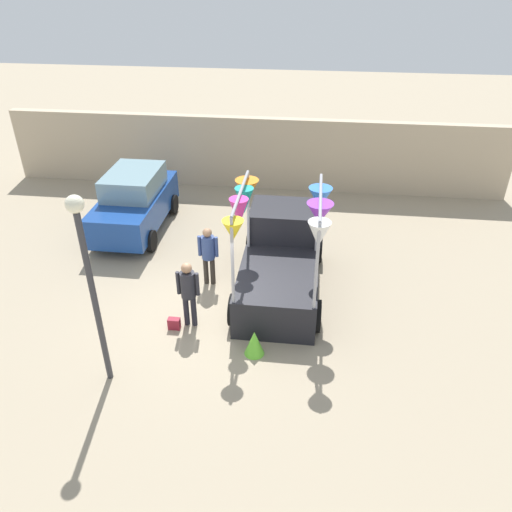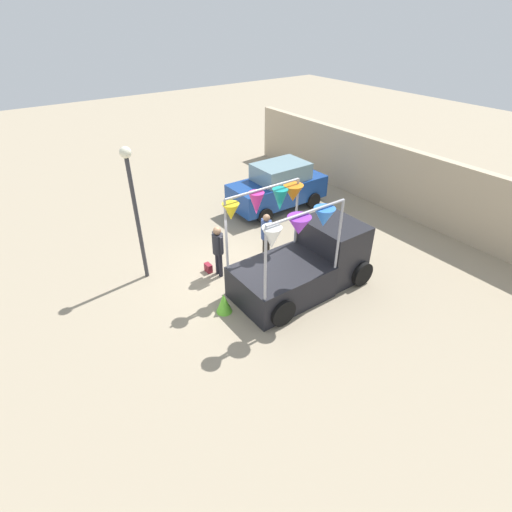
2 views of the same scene
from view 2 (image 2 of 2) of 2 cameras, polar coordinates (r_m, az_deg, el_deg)
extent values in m
plane|color=gray|center=(12.52, -2.66, -2.98)|extent=(60.00, 60.00, 0.00)
cube|color=black|center=(11.45, 3.56, -3.73)|extent=(1.90, 2.60, 1.00)
cube|color=black|center=(12.39, 10.87, 1.00)|extent=(1.80, 1.40, 1.80)
cube|color=#8CB2C6|center=(12.17, 11.08, 2.80)|extent=(1.76, 1.37, 0.60)
cylinder|color=black|center=(13.44, 8.86, 1.28)|extent=(0.22, 0.76, 0.76)
cylinder|color=black|center=(12.39, 14.85, -2.45)|extent=(0.22, 0.76, 0.76)
cylinder|color=black|center=(11.80, -2.01, -3.16)|extent=(0.22, 0.76, 0.76)
cylinder|color=black|center=(10.60, 3.77, -8.02)|extent=(0.22, 0.76, 0.76)
cylinder|color=#A5A5AD|center=(11.91, 5.80, 6.29)|extent=(0.07, 0.07, 2.06)
cylinder|color=#A5A5AD|center=(10.83, 11.78, 2.89)|extent=(0.07, 0.07, 2.06)
cylinder|color=#A5A5AD|center=(10.63, -4.27, 2.95)|extent=(0.07, 0.07, 2.06)
cylinder|color=#A5A5AD|center=(9.39, 1.35, -1.30)|extent=(0.07, 0.07, 2.06)
cylinder|color=#A5A5AD|center=(10.78, 1.10, 9.58)|extent=(0.07, 2.44, 0.07)
cylinder|color=#A5A5AD|center=(9.57, 7.33, 6.22)|extent=(0.07, 2.44, 0.07)
cone|color=yellow|center=(10.40, -3.61, 6.34)|extent=(0.50, 0.50, 0.46)
cone|color=white|center=(9.12, 2.26, 2.58)|extent=(0.51, 0.51, 0.56)
cone|color=#D83399|center=(10.80, 0.06, 7.51)|extent=(0.43, 0.43, 0.64)
cone|color=purple|center=(9.55, 6.16, 4.33)|extent=(0.60, 0.60, 0.47)
cone|color=teal|center=(11.29, 3.45, 8.04)|extent=(0.63, 0.63, 0.64)
cone|color=blue|center=(10.07, 9.67, 5.47)|extent=(0.75, 0.75, 0.51)
cone|color=orange|center=(11.54, 5.32, 8.93)|extent=(0.59, 0.59, 0.50)
cube|color=navy|center=(16.53, 3.06, 9.31)|extent=(1.70, 4.00, 0.90)
cube|color=#72939E|center=(16.32, 3.57, 11.95)|extent=(1.50, 2.10, 0.66)
cylinder|color=black|center=(18.04, 4.50, 9.75)|extent=(0.18, 0.64, 0.64)
cylinder|color=black|center=(16.88, 8.19, 7.87)|extent=(0.18, 0.64, 0.64)
cylinder|color=black|center=(16.67, -2.22, 7.85)|extent=(0.18, 0.64, 0.64)
cylinder|color=black|center=(15.41, 1.30, 5.71)|extent=(0.18, 0.64, 0.64)
cylinder|color=black|center=(12.50, -5.52, -0.92)|extent=(0.13, 0.13, 0.81)
cylinder|color=black|center=(12.36, -5.09, -1.30)|extent=(0.13, 0.13, 0.81)
cylinder|color=#26262D|center=(12.05, -5.48, 1.77)|extent=(0.34, 0.34, 0.64)
sphere|color=#997051|center=(11.83, -5.59, 3.61)|extent=(0.24, 0.24, 0.24)
cylinder|color=#26262D|center=(12.20, -6.01, 2.33)|extent=(0.09, 0.09, 0.58)
cylinder|color=#26262D|center=(11.86, -4.94, 1.46)|extent=(0.09, 0.09, 0.58)
cylinder|color=#2D2823|center=(13.24, 1.21, 1.25)|extent=(0.13, 0.13, 0.78)
cylinder|color=#2D2823|center=(13.12, 1.68, 0.92)|extent=(0.13, 0.13, 0.78)
cylinder|color=#33477F|center=(12.83, 1.49, 3.77)|extent=(0.34, 0.34, 0.62)
sphere|color=#997051|center=(12.63, 1.52, 5.48)|extent=(0.24, 0.24, 0.24)
cylinder|color=#33477F|center=(12.97, 0.91, 4.27)|extent=(0.09, 0.09, 0.56)
cylinder|color=#33477F|center=(12.66, 2.09, 3.50)|extent=(0.09, 0.09, 0.56)
cube|color=maroon|center=(12.76, -6.83, -1.68)|extent=(0.28, 0.16, 0.28)
cylinder|color=#333338|center=(12.06, -16.53, 4.66)|extent=(0.12, 0.12, 3.78)
sphere|color=#F2EDCC|center=(11.30, -18.16, 13.89)|extent=(0.32, 0.32, 0.32)
cube|color=tan|center=(16.97, 20.48, 9.86)|extent=(18.00, 0.36, 2.60)
cone|color=#66CC33|center=(11.03, -4.61, -6.71)|extent=(0.57, 0.57, 0.60)
camera|label=1|loc=(7.54, -71.38, 13.84)|focal=35.00mm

